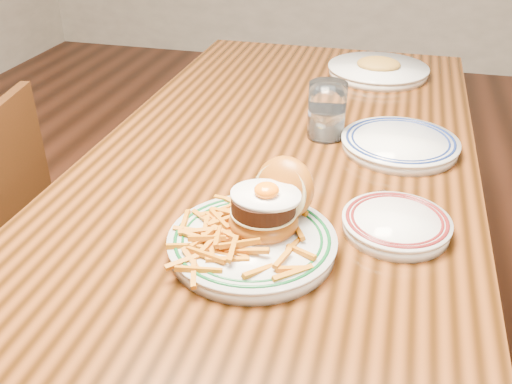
# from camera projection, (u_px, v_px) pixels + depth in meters

# --- Properties ---
(floor) EXTENTS (6.00, 6.00, 0.00)m
(floor) POSITION_uv_depth(u_px,v_px,m) (279.00, 372.00, 1.70)
(floor) COLOR black
(floor) RESTS_ON ground
(table) EXTENTS (0.85, 1.60, 0.75)m
(table) POSITION_uv_depth(u_px,v_px,m) (285.00, 178.00, 1.36)
(table) COLOR black
(table) RESTS_ON floor
(main_plate) EXTENTS (0.28, 0.30, 0.14)m
(main_plate) POSITION_uv_depth(u_px,v_px,m) (258.00, 228.00, 0.96)
(main_plate) COLOR silver
(main_plate) RESTS_ON table
(side_plate) EXTENTS (0.19, 0.20, 0.03)m
(side_plate) POSITION_uv_depth(u_px,v_px,m) (396.00, 223.00, 1.01)
(side_plate) COLOR silver
(side_plate) RESTS_ON table
(rear_plate) EXTENTS (0.26, 0.26, 0.03)m
(rear_plate) POSITION_uv_depth(u_px,v_px,m) (400.00, 143.00, 1.29)
(rear_plate) COLOR silver
(rear_plate) RESTS_ON table
(water_glass) EXTENTS (0.09, 0.09, 0.13)m
(water_glass) POSITION_uv_depth(u_px,v_px,m) (327.00, 114.00, 1.33)
(water_glass) COLOR white
(water_glass) RESTS_ON table
(far_plate) EXTENTS (0.30, 0.30, 0.05)m
(far_plate) POSITION_uv_depth(u_px,v_px,m) (378.00, 69.00, 1.73)
(far_plate) COLOR silver
(far_plate) RESTS_ON table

